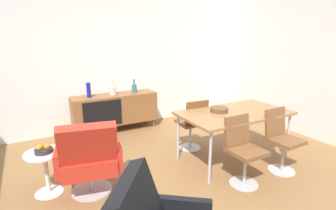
{
  "coord_description": "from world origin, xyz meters",
  "views": [
    {
      "loc": [
        -1.28,
        -2.45,
        1.83
      ],
      "look_at": [
        0.33,
        0.52,
        0.91
      ],
      "focal_mm": 27.89,
      "sensor_mm": 36.0,
      "label": 1
    }
  ],
  "objects_px": {
    "dining_table": "(234,115)",
    "sideboard": "(115,109)",
    "lounge_chair_red": "(89,157)",
    "vase_cobalt": "(113,90)",
    "vase_sculptural_dark": "(89,90)",
    "dining_chair_back_left": "(192,122)",
    "dining_chair_front_left": "(243,148)",
    "vase_ceramic_small": "(134,88)",
    "wooden_bowl_on_table": "(219,110)",
    "side_table_round": "(46,168)",
    "fruit_bowl": "(44,150)",
    "dining_chair_front_right": "(281,138)"
  },
  "relations": [
    {
      "from": "dining_table",
      "to": "sideboard",
      "type": "bearing_deg",
      "value": 120.22
    },
    {
      "from": "dining_table",
      "to": "lounge_chair_red",
      "type": "bearing_deg",
      "value": 177.51
    },
    {
      "from": "vase_cobalt",
      "to": "vase_sculptural_dark",
      "type": "distance_m",
      "value": 0.45
    },
    {
      "from": "dining_chair_back_left",
      "to": "dining_chair_front_left",
      "type": "xyz_separation_m",
      "value": [
        0.0,
        -1.12,
        0.0
      ]
    },
    {
      "from": "vase_cobalt",
      "to": "vase_ceramic_small",
      "type": "bearing_deg",
      "value": 0.0
    },
    {
      "from": "sideboard",
      "to": "wooden_bowl_on_table",
      "type": "height_order",
      "value": "wooden_bowl_on_table"
    },
    {
      "from": "lounge_chair_red",
      "to": "side_table_round",
      "type": "distance_m",
      "value": 0.54
    },
    {
      "from": "dining_chair_back_left",
      "to": "vase_cobalt",
      "type": "bearing_deg",
      "value": 120.03
    },
    {
      "from": "side_table_round",
      "to": "lounge_chair_red",
      "type": "bearing_deg",
      "value": -30.69
    },
    {
      "from": "dining_chair_front_left",
      "to": "side_table_round",
      "type": "relative_size",
      "value": 1.65
    },
    {
      "from": "vase_sculptural_dark",
      "to": "vase_ceramic_small",
      "type": "xyz_separation_m",
      "value": [
        0.88,
        0.0,
        -0.05
      ]
    },
    {
      "from": "wooden_bowl_on_table",
      "to": "dining_chair_back_left",
      "type": "bearing_deg",
      "value": 109.97
    },
    {
      "from": "lounge_chair_red",
      "to": "vase_cobalt",
      "type": "bearing_deg",
      "value": 65.36
    },
    {
      "from": "vase_cobalt",
      "to": "fruit_bowl",
      "type": "distance_m",
      "value": 2.15
    },
    {
      "from": "sideboard",
      "to": "dining_chair_front_left",
      "type": "xyz_separation_m",
      "value": [
        0.82,
        -2.57,
        0.03
      ]
    },
    {
      "from": "wooden_bowl_on_table",
      "to": "dining_chair_back_left",
      "type": "xyz_separation_m",
      "value": [
        -0.16,
        0.44,
        -0.3
      ]
    },
    {
      "from": "dining_table",
      "to": "dining_chair_back_left",
      "type": "xyz_separation_m",
      "value": [
        -0.35,
        0.56,
        -0.23
      ]
    },
    {
      "from": "dining_chair_front_right",
      "to": "sideboard",
      "type": "bearing_deg",
      "value": 120.58
    },
    {
      "from": "vase_cobalt",
      "to": "vase_ceramic_small",
      "type": "xyz_separation_m",
      "value": [
        0.43,
        0.0,
        -0.0
      ]
    },
    {
      "from": "lounge_chair_red",
      "to": "wooden_bowl_on_table",
      "type": "bearing_deg",
      "value": 0.77
    },
    {
      "from": "dining_chair_front_left",
      "to": "fruit_bowl",
      "type": "distance_m",
      "value": 2.36
    },
    {
      "from": "vase_ceramic_small",
      "to": "dining_chair_front_right",
      "type": "relative_size",
      "value": 0.31
    },
    {
      "from": "vase_sculptural_dark",
      "to": "lounge_chair_red",
      "type": "xyz_separation_m",
      "value": [
        -0.44,
        -1.93,
        -0.39
      ]
    },
    {
      "from": "dining_chair_back_left",
      "to": "side_table_round",
      "type": "bearing_deg",
      "value": -174.68
    },
    {
      "from": "dining_table",
      "to": "dining_chair_front_left",
      "type": "xyz_separation_m",
      "value": [
        -0.35,
        -0.56,
        -0.23
      ]
    },
    {
      "from": "dining_table",
      "to": "vase_cobalt",
      "type": "bearing_deg",
      "value": 120.67
    },
    {
      "from": "wooden_bowl_on_table",
      "to": "vase_sculptural_dark",
      "type": "bearing_deg",
      "value": 127.36
    },
    {
      "from": "dining_chair_back_left",
      "to": "dining_chair_front_right",
      "type": "xyz_separation_m",
      "value": [
        0.7,
        -1.12,
        0.0
      ]
    },
    {
      "from": "lounge_chair_red",
      "to": "dining_table",
      "type": "bearing_deg",
      "value": -2.49
    },
    {
      "from": "vase_sculptural_dark",
      "to": "dining_chair_back_left",
      "type": "distance_m",
      "value": 1.99
    },
    {
      "from": "dining_chair_back_left",
      "to": "fruit_bowl",
      "type": "height_order",
      "value": "dining_chair_back_left"
    },
    {
      "from": "vase_sculptural_dark",
      "to": "dining_table",
      "type": "relative_size",
      "value": 0.17
    },
    {
      "from": "side_table_round",
      "to": "fruit_bowl",
      "type": "bearing_deg",
      "value": -94.23
    },
    {
      "from": "vase_cobalt",
      "to": "dining_chair_front_right",
      "type": "height_order",
      "value": "vase_cobalt"
    },
    {
      "from": "side_table_round",
      "to": "vase_ceramic_small",
      "type": "bearing_deg",
      "value": 43.31
    },
    {
      "from": "lounge_chair_red",
      "to": "fruit_bowl",
      "type": "height_order",
      "value": "lounge_chair_red"
    },
    {
      "from": "vase_sculptural_dark",
      "to": "dining_chair_front_left",
      "type": "height_order",
      "value": "vase_sculptural_dark"
    },
    {
      "from": "sideboard",
      "to": "vase_cobalt",
      "type": "relative_size",
      "value": 5.62
    },
    {
      "from": "dining_chair_front_right",
      "to": "fruit_bowl",
      "type": "xyz_separation_m",
      "value": [
        -2.88,
        0.91,
        0.09
      ]
    },
    {
      "from": "dining_chair_front_left",
      "to": "vase_cobalt",
      "type": "bearing_deg",
      "value": 108.17
    },
    {
      "from": "wooden_bowl_on_table",
      "to": "vase_cobalt",
      "type": "bearing_deg",
      "value": 117.83
    },
    {
      "from": "vase_ceramic_small",
      "to": "dining_table",
      "type": "bearing_deg",
      "value": -69.19
    },
    {
      "from": "sideboard",
      "to": "dining_table",
      "type": "bearing_deg",
      "value": -59.78
    },
    {
      "from": "vase_sculptural_dark",
      "to": "lounge_chair_red",
      "type": "height_order",
      "value": "vase_sculptural_dark"
    },
    {
      "from": "vase_ceramic_small",
      "to": "lounge_chair_red",
      "type": "relative_size",
      "value": 0.28
    },
    {
      "from": "side_table_round",
      "to": "fruit_bowl",
      "type": "xyz_separation_m",
      "value": [
        -0.0,
        -0.0,
        0.23
      ]
    },
    {
      "from": "dining_chair_front_left",
      "to": "dining_chair_back_left",
      "type": "bearing_deg",
      "value": 90.14
    },
    {
      "from": "vase_ceramic_small",
      "to": "side_table_round",
      "type": "xyz_separation_m",
      "value": [
        -1.76,
        -1.66,
        -0.49
      ]
    },
    {
      "from": "fruit_bowl",
      "to": "dining_chair_front_left",
      "type": "bearing_deg",
      "value": -22.77
    },
    {
      "from": "vase_cobalt",
      "to": "dining_chair_front_left",
      "type": "height_order",
      "value": "vase_cobalt"
    }
  ]
}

